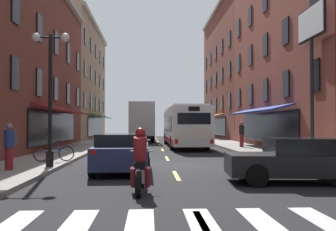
{
  "coord_description": "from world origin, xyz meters",
  "views": [
    {
      "loc": [
        -0.95,
        -16.41,
        1.75
      ],
      "look_at": [
        0.47,
        11.16,
        2.4
      ],
      "focal_mm": 40.49,
      "sensor_mm": 36.0,
      "label": 1
    }
  ],
  "objects": [
    {
      "name": "sidewalk_right",
      "position": [
        5.9,
        0.0,
        0.07
      ],
      "size": [
        3.0,
        80.0,
        0.14
      ],
      "primitive_type": "cube",
      "color": "gray",
      "rests_on": "ground"
    },
    {
      "name": "pedestrian_mid",
      "position": [
        5.68,
        10.25,
        1.08
      ],
      "size": [
        0.36,
        0.36,
        1.81
      ],
      "rotation": [
        0.0,
        0.0,
        2.54
      ],
      "color": "maroon",
      "rests_on": "sidewalk_right"
    },
    {
      "name": "ground_plane",
      "position": [
        0.0,
        0.0,
        -0.05
      ],
      "size": [
        34.8,
        80.0,
        0.1
      ],
      "primitive_type": "cube",
      "color": "black"
    },
    {
      "name": "street_lamp_twin",
      "position": [
        -4.7,
        -1.81,
        2.97
      ],
      "size": [
        1.42,
        0.32,
        5.1
      ],
      "color": "black",
      "rests_on": "sidewalk_left"
    },
    {
      "name": "lane_centre_dashes",
      "position": [
        0.0,
        -0.25,
        0.0
      ],
      "size": [
        0.14,
        73.9,
        0.01
      ],
      "color": "#DBCC4C",
      "rests_on": "ground"
    },
    {
      "name": "sedan_near",
      "position": [
        -1.92,
        -2.31,
        0.72
      ],
      "size": [
        2.04,
        4.48,
        1.4
      ],
      "color": "navy",
      "rests_on": "ground"
    },
    {
      "name": "pedestrian_near",
      "position": [
        -5.86,
        -2.75,
        1.01
      ],
      "size": [
        0.36,
        0.51,
        1.65
      ],
      "rotation": [
        0.0,
        0.0,
        3.07
      ],
      "color": "maroon",
      "rests_on": "sidewalk_left"
    },
    {
      "name": "sidewalk_left",
      "position": [
        -5.9,
        0.0,
        0.07
      ],
      "size": [
        3.0,
        80.0,
        0.14
      ],
      "primitive_type": "cube",
      "color": "gray",
      "rests_on": "ground"
    },
    {
      "name": "motorcycle_rider",
      "position": [
        -1.16,
        -6.64,
        0.71
      ],
      "size": [
        0.62,
        2.07,
        1.66
      ],
      "color": "black",
      "rests_on": "ground"
    },
    {
      "name": "transit_bus",
      "position": [
        1.8,
        12.95,
        1.62
      ],
      "size": [
        2.71,
        12.49,
        3.07
      ],
      "color": "white",
      "rests_on": "ground"
    },
    {
      "name": "crosswalk_near",
      "position": [
        0.0,
        -10.0,
        0.0
      ],
      "size": [
        7.1,
        2.8,
        0.01
      ],
      "color": "silver",
      "rests_on": "ground"
    },
    {
      "name": "sedan_mid",
      "position": [
        3.75,
        -5.28,
        0.69
      ],
      "size": [
        4.69,
        2.2,
        1.34
      ],
      "color": "black",
      "rests_on": "ground"
    },
    {
      "name": "billboard_sign",
      "position": [
        7.05,
        1.7,
        5.85
      ],
      "size": [
        0.4,
        2.98,
        7.43
      ],
      "color": "black",
      "rests_on": "sidewalk_right"
    },
    {
      "name": "box_truck",
      "position": [
        -1.66,
        21.16,
        1.95
      ],
      "size": [
        2.65,
        7.17,
        3.84
      ],
      "color": "#B21E19",
      "rests_on": "ground"
    },
    {
      "name": "bicycle_near",
      "position": [
        -5.05,
        0.28,
        0.5
      ],
      "size": [
        1.69,
        0.5,
        0.91
      ],
      "color": "black",
      "rests_on": "sidewalk_left"
    },
    {
      "name": "sedan_far",
      "position": [
        -1.8,
        31.94,
        0.71
      ],
      "size": [
        2.04,
        4.8,
        1.38
      ],
      "color": "#515154",
      "rests_on": "ground"
    }
  ]
}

